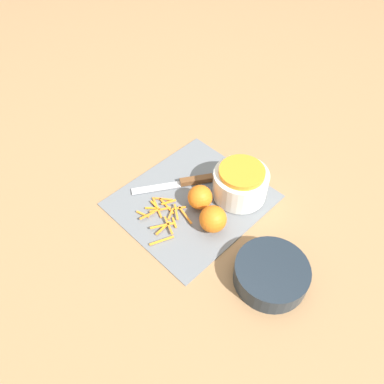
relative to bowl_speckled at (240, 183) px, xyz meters
name	(u,v)px	position (x,y,z in m)	size (l,w,h in m)	color
ground_plane	(192,201)	(0.11, -0.08, -0.05)	(4.00, 4.00, 0.00)	#9E754C
cutting_board	(192,200)	(0.11, -0.08, -0.05)	(0.39, 0.35, 0.01)	slate
bowl_speckled	(240,183)	(0.00, 0.00, 0.00)	(0.15, 0.15, 0.09)	silver
bowl_dark	(271,274)	(0.15, 0.22, -0.02)	(0.17, 0.17, 0.05)	#1E2833
knife	(187,182)	(0.07, -0.13, -0.04)	(0.21, 0.14, 0.02)	brown
orange_left	(213,219)	(0.14, 0.03, -0.01)	(0.07, 0.07, 0.07)	orange
orange_right	(199,198)	(0.11, -0.05, -0.01)	(0.07, 0.07, 0.07)	orange
peel_pile	(164,215)	(0.20, -0.09, -0.04)	(0.15, 0.14, 0.01)	orange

